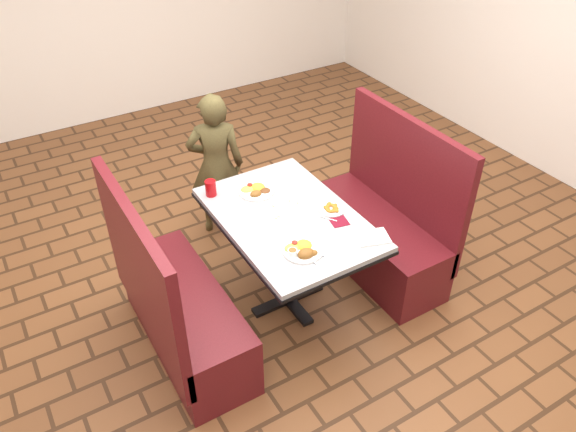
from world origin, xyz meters
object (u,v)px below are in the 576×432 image
object	(u,v)px
booth_bench_left	(178,310)
booth_bench_right	(381,229)
far_dinner_plate	(256,189)
red_tumbler	(211,188)
plantain_plate	(332,209)
diner_person	(216,166)
dining_table	(288,228)
near_dinner_plate	(302,249)

from	to	relation	value
booth_bench_left	booth_bench_right	xyz separation A→B (m)	(1.60, 0.00, 0.00)
far_dinner_plate	red_tumbler	distance (m)	0.30
plantain_plate	diner_person	bearing A→B (deg)	105.43
booth_bench_left	diner_person	xyz separation A→B (m)	(0.77, 1.02, 0.27)
far_dinner_plate	red_tumbler	xyz separation A→B (m)	(-0.27, 0.12, 0.03)
dining_table	diner_person	xyz separation A→B (m)	(-0.03, 1.02, -0.06)
booth_bench_left	dining_table	bearing A→B (deg)	0.00
booth_bench_left	near_dinner_plate	world-z (taller)	booth_bench_left
near_dinner_plate	plantain_plate	size ratio (longest dim) A/B	1.38
dining_table	red_tumbler	bearing A→B (deg)	124.15
far_dinner_plate	plantain_plate	bearing A→B (deg)	-53.83
dining_table	red_tumbler	distance (m)	0.58
booth_bench_left	red_tumbler	distance (m)	0.82
booth_bench_right	booth_bench_left	bearing A→B (deg)	180.00
plantain_plate	far_dinner_plate	bearing A→B (deg)	126.17
plantain_plate	red_tumbler	distance (m)	0.81
plantain_plate	red_tumbler	size ratio (longest dim) A/B	1.59
booth_bench_right	far_dinner_plate	distance (m)	1.01
booth_bench_right	near_dinner_plate	world-z (taller)	booth_bench_right
far_dinner_plate	booth_bench_left	bearing A→B (deg)	-155.47
diner_person	red_tumbler	size ratio (longest dim) A/B	10.95
red_tumbler	plantain_plate	bearing A→B (deg)	-43.27
far_dinner_plate	plantain_plate	size ratio (longest dim) A/B	1.38
booth_bench_right	red_tumbler	xyz separation A→B (m)	(-1.12, 0.47, 0.48)
near_dinner_plate	plantain_plate	bearing A→B (deg)	33.79
near_dinner_plate	far_dinner_plate	size ratio (longest dim) A/B	1.00
booth_bench_right	far_dinner_plate	size ratio (longest dim) A/B	5.00
booth_bench_right	diner_person	xyz separation A→B (m)	(-0.83, 1.02, 0.27)
diner_person	far_dinner_plate	distance (m)	0.70
booth_bench_left	far_dinner_plate	size ratio (longest dim) A/B	5.00
near_dinner_plate	far_dinner_plate	distance (m)	0.69
diner_person	far_dinner_plate	world-z (taller)	diner_person
booth_bench_right	far_dinner_plate	xyz separation A→B (m)	(-0.84, 0.34, 0.44)
diner_person	dining_table	bearing A→B (deg)	115.06
near_dinner_plate	booth_bench_right	bearing A→B (deg)	20.84
dining_table	plantain_plate	bearing A→B (deg)	-17.95
red_tumbler	diner_person	bearing A→B (deg)	62.98
booth_bench_right	near_dinner_plate	xyz separation A→B (m)	(-0.91, -0.35, 0.45)
booth_bench_left	red_tumbler	size ratio (longest dim) A/B	11.00
far_dinner_plate	red_tumbler	world-z (taller)	red_tumbler
dining_table	booth_bench_right	size ratio (longest dim) A/B	1.01
dining_table	far_dinner_plate	size ratio (longest dim) A/B	5.05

